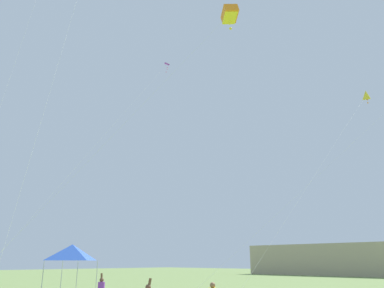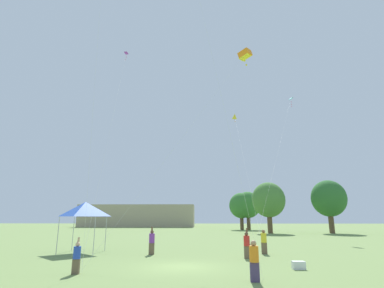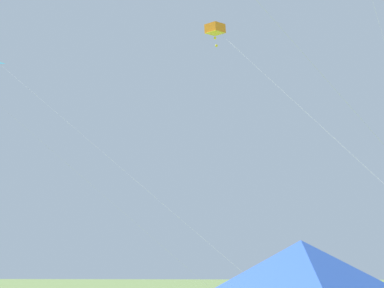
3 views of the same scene
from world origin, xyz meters
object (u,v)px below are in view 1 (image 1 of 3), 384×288
kite_purple_delta_2 (164,67)px  kite_orange_box_1 (230,14)px  kite_yellow_diamond_0 (366,95)px  festival_tent (72,252)px

kite_purple_delta_2 → kite_orange_box_1: bearing=-25.2°
kite_yellow_diamond_0 → kite_purple_delta_2: kite_purple_delta_2 is taller
kite_yellow_diamond_0 → kite_orange_box_1: 21.25m
festival_tent → kite_purple_delta_2: (0.27, 8.59, 18.99)m
kite_orange_box_1 → festival_tent: bearing=-171.4°
festival_tent → kite_purple_delta_2: 20.84m
kite_orange_box_1 → kite_purple_delta_2: 15.67m
festival_tent → kite_yellow_diamond_0: (15.31, 23.31, 15.85)m
kite_yellow_diamond_0 → festival_tent: bearing=-123.3°
festival_tent → kite_yellow_diamond_0: 32.08m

